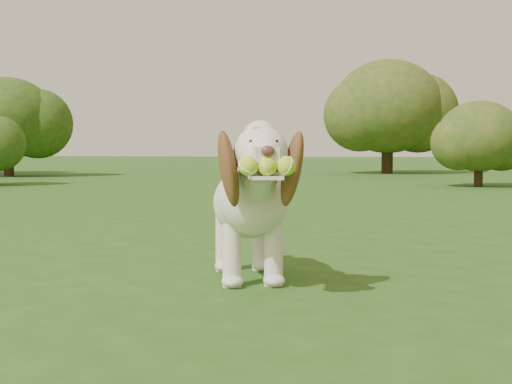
# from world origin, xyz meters

# --- Properties ---
(ground) EXTENTS (80.00, 80.00, 0.00)m
(ground) POSITION_xyz_m (0.00, 0.00, 0.00)
(ground) COLOR #224B15
(ground) RESTS_ON ground
(dog) EXTENTS (0.57, 1.05, 0.69)m
(dog) POSITION_xyz_m (0.29, 0.36, 0.37)
(dog) COLOR silver
(dog) RESTS_ON ground
(shrub_i) EXTENTS (2.41, 2.41, 2.50)m
(shrub_i) POSITION_xyz_m (0.97, 13.26, 1.47)
(shrub_i) COLOR #382314
(shrub_i) RESTS_ON ground
(shrub_e) EXTENTS (1.89, 1.89, 1.95)m
(shrub_e) POSITION_xyz_m (-6.41, 10.33, 1.15)
(shrub_e) COLOR #382314
(shrub_e) RESTS_ON ground
(shrub_c) EXTENTS (1.22, 1.22, 1.27)m
(shrub_c) POSITION_xyz_m (2.26, 8.20, 0.74)
(shrub_c) COLOR #382314
(shrub_c) RESTS_ON ground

